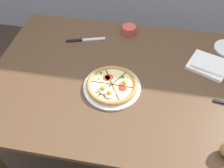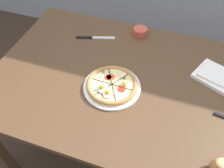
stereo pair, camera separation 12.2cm
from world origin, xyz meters
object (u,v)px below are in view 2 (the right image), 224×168
object	(u,v)px
pizza	(112,86)
napkin_folded	(216,76)
ramekin_bowl	(140,32)
bread_piece_near	(221,167)
knife_main	(95,38)
dining_table	(128,90)

from	to	relation	value
pizza	napkin_folded	world-z (taller)	pizza
ramekin_bowl	bread_piece_near	distance (m)	0.92
bread_piece_near	napkin_folded	bearing A→B (deg)	94.18
pizza	knife_main	xyz separation A→B (m)	(-0.24, 0.36, -0.02)
napkin_folded	bread_piece_near	world-z (taller)	bread_piece_near
napkin_folded	bread_piece_near	size ratio (longest dim) A/B	2.63
ramekin_bowl	knife_main	distance (m)	0.29
bread_piece_near	ramekin_bowl	bearing A→B (deg)	124.48
pizza	napkin_folded	size ratio (longest dim) A/B	1.16
dining_table	ramekin_bowl	bearing A→B (deg)	96.23
napkin_folded	ramekin_bowl	bearing A→B (deg)	154.24
pizza	napkin_folded	distance (m)	0.57
pizza	ramekin_bowl	bearing A→B (deg)	86.87
pizza	ramekin_bowl	xyz separation A→B (m)	(0.03, 0.48, 0.01)
napkin_folded	knife_main	bearing A→B (deg)	171.79
knife_main	dining_table	bearing A→B (deg)	-58.77
pizza	bread_piece_near	xyz separation A→B (m)	(0.55, -0.27, 0.02)
dining_table	pizza	size ratio (longest dim) A/B	5.01
bread_piece_near	pizza	bearing A→B (deg)	153.32
ramekin_bowl	bread_piece_near	bearing A→B (deg)	-55.52
pizza	bread_piece_near	distance (m)	0.61
napkin_folded	pizza	bearing A→B (deg)	-153.80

